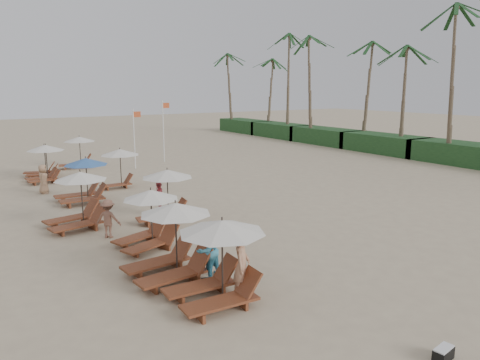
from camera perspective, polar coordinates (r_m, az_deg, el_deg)
ground at (r=17.74m, az=7.05°, el=-7.50°), size 160.00×160.00×0.00m
shrub_hedge at (r=42.98m, az=17.50°, el=4.34°), size 3.20×53.00×1.60m
palm_row at (r=43.42m, az=17.22°, el=16.49°), size 7.00×52.00×12.30m
lounger_station_0 at (r=12.48m, az=-3.22°, el=-10.25°), size 2.73×2.38×2.27m
lounger_station_1 at (r=14.24m, az=-9.00°, el=-7.98°), size 2.74×2.20×2.31m
lounger_station_2 at (r=16.97m, az=-11.67°, el=-4.98°), size 2.50×2.40×2.12m
lounger_station_3 at (r=20.08m, az=-19.77°, el=-2.72°), size 2.68×2.32×2.34m
lounger_station_4 at (r=24.44m, az=-19.11°, el=-0.32°), size 2.69×2.18×2.24m
lounger_station_5 at (r=30.40m, az=-23.19°, el=2.01°), size 2.40×2.18×2.29m
lounger_station_6 at (r=32.33m, az=-23.38°, el=2.20°), size 2.50×2.26×2.07m
inland_station_0 at (r=20.05m, az=-9.38°, el=-1.42°), size 2.80×2.24×2.22m
inland_station_1 at (r=27.35m, az=-14.85°, el=2.13°), size 2.51×2.24×2.22m
inland_station_2 at (r=35.04m, az=-19.58°, el=3.49°), size 2.88×2.24×2.22m
beachgoer_near at (r=12.79m, az=0.21°, el=-10.62°), size 0.79×0.79×1.85m
beachgoer_mid_a at (r=14.09m, az=-4.07°, el=-8.65°), size 1.06×0.95×1.80m
beachgoer_mid_b at (r=18.47m, az=-16.03°, el=-4.63°), size 1.10×1.07×1.51m
beachgoer_far_a at (r=21.11m, az=-9.97°, el=-2.26°), size 0.76×1.01×1.59m
beachgoer_far_b at (r=27.29m, az=-23.23°, el=0.11°), size 0.68×0.89×1.61m
duffel_bag at (r=11.35m, az=23.92°, el=-19.09°), size 0.56×0.34×0.29m
flag_pole_near at (r=33.46m, az=-12.95°, el=5.39°), size 0.59×0.08×4.25m
flag_pole_far at (r=36.16m, az=-9.44°, el=6.37°), size 0.60×0.08×4.75m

